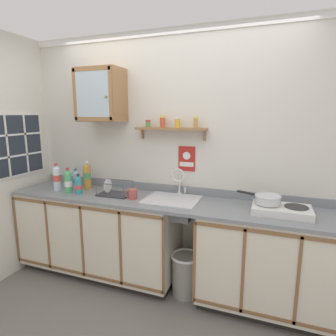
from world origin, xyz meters
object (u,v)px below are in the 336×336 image
at_px(bottle_water_blue_0, 76,179).
at_px(bottle_detergent_teal_4, 79,185).
at_px(bottle_juice_amber_3, 87,176).
at_px(warning_sign, 187,159).
at_px(trash_bin, 186,274).
at_px(wall_cabinet, 101,95).
at_px(mug, 132,194).
at_px(sink, 172,203).
at_px(bottle_water_clear_2, 57,178).
at_px(hot_plate_stove, 281,210).
at_px(dish_rack, 114,192).
at_px(saucepan, 267,199).
at_px(bottle_soda_green_1, 68,182).

distance_m(bottle_water_blue_0, bottle_detergent_teal_4, 0.24).
xyz_separation_m(bottle_juice_amber_3, bottle_detergent_teal_4, (0.05, -0.21, -0.05)).
xyz_separation_m(warning_sign, trash_bin, (0.11, -0.34, -1.06)).
bearing_deg(wall_cabinet, mug, -24.45).
bearing_deg(sink, bottle_water_clear_2, -175.18).
bearing_deg(sink, trash_bin, -28.58).
distance_m(hot_plate_stove, dish_rack, 1.60).
height_order(saucepan, mug, saucepan).
height_order(hot_plate_stove, bottle_water_clear_2, bottle_water_clear_2).
xyz_separation_m(sink, wall_cabinet, (-0.82, 0.10, 1.04)).
distance_m(bottle_water_blue_0, warning_sign, 1.26).
bearing_deg(warning_sign, bottle_soda_green_1, -162.03).
bearing_deg(sink, dish_rack, -175.89).
distance_m(hot_plate_stove, bottle_juice_amber_3, 2.02).
height_order(sink, trash_bin, sink).
xyz_separation_m(sink, bottle_water_clear_2, (-1.29, -0.11, 0.18)).
bearing_deg(saucepan, bottle_water_clear_2, -177.79).
bearing_deg(bottle_detergent_teal_4, mug, 3.34).
bearing_deg(bottle_water_blue_0, saucepan, -1.61).
xyz_separation_m(sink, dish_rack, (-0.62, -0.04, 0.06)).
xyz_separation_m(bottle_water_blue_0, bottle_water_clear_2, (-0.14, -0.14, 0.04)).
bearing_deg(warning_sign, sink, -105.10).
xyz_separation_m(hot_plate_stove, warning_sign, (-0.91, 0.30, 0.33)).
bearing_deg(trash_bin, bottle_water_clear_2, -179.43).
height_order(hot_plate_stove, saucepan, saucepan).
bearing_deg(bottle_juice_amber_3, bottle_soda_green_1, -111.82).
distance_m(sink, dish_rack, 0.62).
bearing_deg(wall_cabinet, warning_sign, 9.63).
relative_size(hot_plate_stove, bottle_soda_green_1, 1.77).
bearing_deg(bottle_water_clear_2, hot_plate_stove, 1.51).
bearing_deg(dish_rack, warning_sign, 23.03).
bearing_deg(trash_bin, bottle_detergent_teal_4, -177.78).
bearing_deg(bottle_juice_amber_3, hot_plate_stove, -3.52).
distance_m(bottle_water_blue_0, bottle_water_clear_2, 0.20).
distance_m(bottle_juice_amber_3, trash_bin, 1.48).
relative_size(dish_rack, mug, 2.85).
height_order(hot_plate_stove, warning_sign, warning_sign).
height_order(sink, bottle_soda_green_1, sink).
bearing_deg(hot_plate_stove, bottle_water_clear_2, -178.49).
distance_m(bottle_water_blue_0, bottle_juice_amber_3, 0.13).
height_order(hot_plate_stove, wall_cabinet, wall_cabinet).
height_order(wall_cabinet, trash_bin, wall_cabinet).
distance_m(sink, saucepan, 0.88).
relative_size(sink, bottle_detergent_teal_4, 2.45).
distance_m(bottle_soda_green_1, bottle_detergent_teal_4, 0.14).
xyz_separation_m(hot_plate_stove, saucepan, (-0.12, 0.02, 0.07)).
relative_size(bottle_water_clear_2, bottle_detergent_teal_4, 1.41).
xyz_separation_m(bottle_detergent_teal_4, wall_cabinet, (0.16, 0.24, 0.92)).
relative_size(saucepan, bottle_water_blue_0, 1.68).
relative_size(bottle_detergent_teal_4, trash_bin, 0.51).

